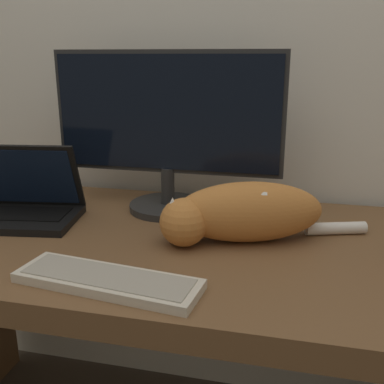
% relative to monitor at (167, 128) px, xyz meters
% --- Properties ---
extents(wall_back, '(6.40, 0.06, 2.60)m').
position_rel_monitor_xyz_m(wall_back, '(0.08, 0.23, 0.29)').
color(wall_back, silver).
rests_on(wall_back, ground_plane).
extents(desk, '(1.66, 0.75, 0.77)m').
position_rel_monitor_xyz_m(desk, '(0.08, -0.21, -0.40)').
color(desk, brown).
rests_on(desk, ground_plane).
extents(monitor, '(0.67, 0.23, 0.46)m').
position_rel_monitor_xyz_m(monitor, '(0.00, 0.00, 0.00)').
color(monitor, '#282828').
rests_on(monitor, desk).
extents(laptop, '(0.34, 0.26, 0.21)m').
position_rel_monitor_xyz_m(laptop, '(-0.38, -0.18, -0.20)').
color(laptop, black).
rests_on(laptop, desk).
extents(external_keyboard, '(0.40, 0.16, 0.02)m').
position_rel_monitor_xyz_m(external_keyboard, '(0.01, -0.48, -0.24)').
color(external_keyboard, beige).
rests_on(external_keyboard, desk).
extents(cat, '(0.51, 0.26, 0.15)m').
position_rel_monitor_xyz_m(cat, '(0.24, -0.20, -0.17)').
color(cat, '#C67A38').
rests_on(cat, desk).
extents(small_toy, '(0.05, 0.05, 0.05)m').
position_rel_monitor_xyz_m(small_toy, '(0.38, -0.04, -0.22)').
color(small_toy, '#2D6BB7').
rests_on(small_toy, desk).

